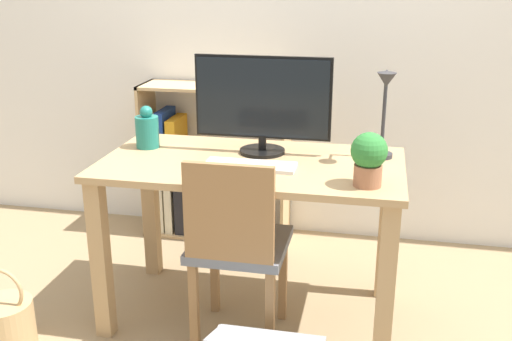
{
  "coord_description": "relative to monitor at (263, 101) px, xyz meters",
  "views": [
    {
      "loc": [
        0.53,
        -2.43,
        1.56
      ],
      "look_at": [
        0.0,
        0.1,
        0.68
      ],
      "focal_mm": 42.0,
      "sensor_mm": 36.0,
      "label": 1
    }
  ],
  "objects": [
    {
      "name": "ground_plane",
      "position": [
        -0.02,
        -0.14,
        -1.0
      ],
      "size": [
        10.0,
        10.0,
        0.0
      ],
      "primitive_type": "plane",
      "color": "#997F5B"
    },
    {
      "name": "wall_back",
      "position": [
        -0.02,
        0.88,
        0.3
      ],
      "size": [
        8.0,
        0.05,
        2.6
      ],
      "color": "silver",
      "rests_on": "ground_plane"
    },
    {
      "name": "desk",
      "position": [
        -0.02,
        -0.14,
        -0.38
      ],
      "size": [
        1.32,
        0.7,
        0.76
      ],
      "color": "tan",
      "rests_on": "ground_plane"
    },
    {
      "name": "monitor",
      "position": [
        0.0,
        0.0,
        0.0
      ],
      "size": [
        0.62,
        0.21,
        0.44
      ],
      "color": "black",
      "rests_on": "desk"
    },
    {
      "name": "keyboard",
      "position": [
        -0.01,
        -0.22,
        -0.23
      ],
      "size": [
        0.39,
        0.13,
        0.02
      ],
      "color": "silver",
      "rests_on": "desk"
    },
    {
      "name": "vase",
      "position": [
        -0.54,
        -0.03,
        -0.15
      ],
      "size": [
        0.11,
        0.11,
        0.2
      ],
      "color": "#1E7266",
      "rests_on": "desk"
    },
    {
      "name": "desk_lamp",
      "position": [
        0.53,
        -0.02,
        0.0
      ],
      "size": [
        0.1,
        0.19,
        0.39
      ],
      "color": "#2D2D33",
      "rests_on": "desk"
    },
    {
      "name": "potted_plant",
      "position": [
        0.48,
        -0.35,
        -0.12
      ],
      "size": [
        0.14,
        0.14,
        0.21
      ],
      "color": "#9E6647",
      "rests_on": "desk"
    },
    {
      "name": "chair",
      "position": [
        -0.03,
        -0.37,
        -0.52
      ],
      "size": [
        0.4,
        0.4,
        0.86
      ],
      "rotation": [
        0.0,
        0.0,
        0.0
      ],
      "color": "slate",
      "rests_on": "ground_plane"
    },
    {
      "name": "bookshelf",
      "position": [
        -0.58,
        0.71,
        -0.6
      ],
      "size": [
        0.86,
        0.28,
        0.92
      ],
      "color": "tan",
      "rests_on": "ground_plane"
    },
    {
      "name": "basket",
      "position": [
        -1.0,
        -0.62,
        -0.88
      ],
      "size": [
        0.24,
        0.24,
        0.38
      ],
      "color": "tan",
      "rests_on": "ground_plane"
    }
  ]
}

